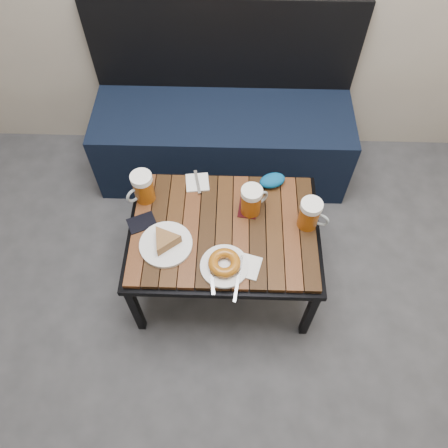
{
  "coord_description": "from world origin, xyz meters",
  "views": [
    {
      "loc": [
        0.13,
        -0.03,
        2.06
      ],
      "look_at": [
        0.1,
        1.0,
        0.5
      ],
      "focal_mm": 35.0,
      "sensor_mm": 36.0,
      "label": 1
    }
  ],
  "objects_px": {
    "beer_mug_right": "(310,214)",
    "passport_burgundy": "(248,208)",
    "plate_bagel": "(224,264)",
    "knit_pouch": "(272,180)",
    "cafe_table": "(224,233)",
    "beer_mug_centre": "(252,200)",
    "plate_pie": "(166,242)",
    "passport_navy": "(142,223)",
    "bench": "(223,134)",
    "beer_mug_left": "(143,187)"
  },
  "relations": [
    {
      "from": "bench",
      "to": "beer_mug_right",
      "type": "distance_m",
      "value": 0.88
    },
    {
      "from": "plate_bagel",
      "to": "knit_pouch",
      "type": "relative_size",
      "value": 2.15
    },
    {
      "from": "beer_mug_centre",
      "to": "bench",
      "type": "bearing_deg",
      "value": 68.72
    },
    {
      "from": "beer_mug_right",
      "to": "passport_burgundy",
      "type": "bearing_deg",
      "value": -174.89
    },
    {
      "from": "bench",
      "to": "beer_mug_left",
      "type": "relative_size",
      "value": 9.18
    },
    {
      "from": "plate_bagel",
      "to": "knit_pouch",
      "type": "distance_m",
      "value": 0.49
    },
    {
      "from": "cafe_table",
      "to": "beer_mug_right",
      "type": "xyz_separation_m",
      "value": [
        0.36,
        0.03,
        0.12
      ]
    },
    {
      "from": "beer_mug_left",
      "to": "beer_mug_centre",
      "type": "distance_m",
      "value": 0.48
    },
    {
      "from": "bench",
      "to": "plate_pie",
      "type": "bearing_deg",
      "value": -103.99
    },
    {
      "from": "plate_pie",
      "to": "passport_navy",
      "type": "relative_size",
      "value": 1.89
    },
    {
      "from": "plate_pie",
      "to": "passport_burgundy",
      "type": "height_order",
      "value": "plate_pie"
    },
    {
      "from": "plate_pie",
      "to": "plate_bagel",
      "type": "bearing_deg",
      "value": -21.2
    },
    {
      "from": "beer_mug_left",
      "to": "passport_navy",
      "type": "distance_m",
      "value": 0.16
    },
    {
      "from": "plate_bagel",
      "to": "passport_burgundy",
      "type": "distance_m",
      "value": 0.31
    },
    {
      "from": "bench",
      "to": "beer_mug_right",
      "type": "relative_size",
      "value": 9.42
    },
    {
      "from": "bench",
      "to": "cafe_table",
      "type": "bearing_deg",
      "value": -87.95
    },
    {
      "from": "beer_mug_left",
      "to": "plate_bagel",
      "type": "relative_size",
      "value": 0.58
    },
    {
      "from": "bench",
      "to": "plate_bagel",
      "type": "distance_m",
      "value": 0.98
    },
    {
      "from": "cafe_table",
      "to": "beer_mug_left",
      "type": "bearing_deg",
      "value": 157.42
    },
    {
      "from": "plate_bagel",
      "to": "passport_navy",
      "type": "bearing_deg",
      "value": 150.71
    },
    {
      "from": "cafe_table",
      "to": "knit_pouch",
      "type": "height_order",
      "value": "knit_pouch"
    },
    {
      "from": "bench",
      "to": "beer_mug_centre",
      "type": "distance_m",
      "value": 0.74
    },
    {
      "from": "passport_navy",
      "to": "beer_mug_centre",
      "type": "bearing_deg",
      "value": 74.3
    },
    {
      "from": "beer_mug_right",
      "to": "plate_bagel",
      "type": "bearing_deg",
      "value": -126.32
    },
    {
      "from": "bench",
      "to": "passport_burgundy",
      "type": "bearing_deg",
      "value": -78.76
    },
    {
      "from": "beer_mug_left",
      "to": "passport_burgundy",
      "type": "bearing_deg",
      "value": 132.21
    },
    {
      "from": "beer_mug_left",
      "to": "plate_bagel",
      "type": "height_order",
      "value": "beer_mug_left"
    },
    {
      "from": "beer_mug_left",
      "to": "plate_bagel",
      "type": "distance_m",
      "value": 0.51
    },
    {
      "from": "passport_navy",
      "to": "passport_burgundy",
      "type": "relative_size",
      "value": 1.06
    },
    {
      "from": "cafe_table",
      "to": "passport_burgundy",
      "type": "xyz_separation_m",
      "value": [
        0.1,
        0.11,
        0.05
      ]
    },
    {
      "from": "beer_mug_right",
      "to": "bench",
      "type": "bearing_deg",
      "value": 139.64
    },
    {
      "from": "beer_mug_left",
      "to": "plate_pie",
      "type": "distance_m",
      "value": 0.28
    },
    {
      "from": "cafe_table",
      "to": "beer_mug_right",
      "type": "height_order",
      "value": "beer_mug_right"
    },
    {
      "from": "beer_mug_left",
      "to": "bench",
      "type": "bearing_deg",
      "value": -160.97
    },
    {
      "from": "beer_mug_centre",
      "to": "passport_navy",
      "type": "bearing_deg",
      "value": 156.21
    },
    {
      "from": "passport_navy",
      "to": "bench",
      "type": "bearing_deg",
      "value": 130.78
    },
    {
      "from": "plate_pie",
      "to": "bench",
      "type": "bearing_deg",
      "value": 76.01
    },
    {
      "from": "beer_mug_centre",
      "to": "knit_pouch",
      "type": "height_order",
      "value": "beer_mug_centre"
    },
    {
      "from": "passport_navy",
      "to": "passport_burgundy",
      "type": "bearing_deg",
      "value": 76.02
    },
    {
      "from": "cafe_table",
      "to": "beer_mug_right",
      "type": "bearing_deg",
      "value": 4.61
    },
    {
      "from": "passport_burgundy",
      "to": "knit_pouch",
      "type": "xyz_separation_m",
      "value": [
        0.11,
        0.14,
        0.02
      ]
    },
    {
      "from": "bench",
      "to": "plate_pie",
      "type": "distance_m",
      "value": 0.92
    },
    {
      "from": "plate_bagel",
      "to": "passport_navy",
      "type": "relative_size",
      "value": 2.2
    },
    {
      "from": "beer_mug_left",
      "to": "knit_pouch",
      "type": "height_order",
      "value": "beer_mug_left"
    },
    {
      "from": "plate_bagel",
      "to": "passport_navy",
      "type": "xyz_separation_m",
      "value": [
        -0.37,
        0.21,
        -0.02
      ]
    },
    {
      "from": "passport_navy",
      "to": "beer_mug_left",
      "type": "bearing_deg",
      "value": 155.62
    },
    {
      "from": "beer_mug_centre",
      "to": "plate_pie",
      "type": "bearing_deg",
      "value": 174.51
    },
    {
      "from": "cafe_table",
      "to": "knit_pouch",
      "type": "distance_m",
      "value": 0.34
    },
    {
      "from": "cafe_table",
      "to": "passport_burgundy",
      "type": "bearing_deg",
      "value": 45.83
    },
    {
      "from": "bench",
      "to": "passport_burgundy",
      "type": "distance_m",
      "value": 0.7
    }
  ]
}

